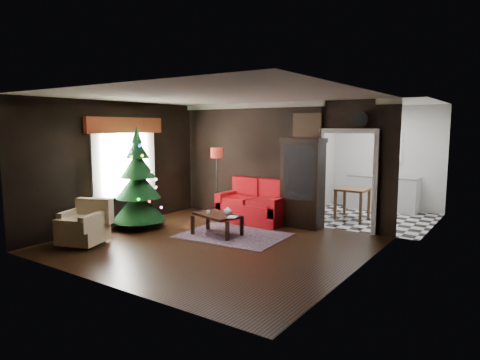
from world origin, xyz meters
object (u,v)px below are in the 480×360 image
Objects in this scene: coffee_table at (217,224)px; teapot at (228,211)px; armchair at (82,221)px; loveseat at (254,201)px; kitchen_table at (352,204)px; wall_clock at (361,120)px; curio_cabinet at (303,185)px; christmas_tree at (138,181)px; floor_lamp at (217,186)px.

teapot is (0.21, 0.08, 0.29)m from coffee_table.
coffee_table is at bearing 31.75° from armchair.
kitchen_table is at bearing 42.51° from loveseat.
armchair reaches higher than teapot.
kitchen_table is at bearing 113.75° from wall_clock.
wall_clock is at bearing 9.66° from loveseat.
wall_clock reaches higher than kitchen_table.
curio_cabinet is 0.85× the size of christmas_tree.
kitchen_table is at bearing 37.31° from armchair.
teapot is at bearing -117.06° from kitchen_table.
christmas_tree is at bearing -150.63° from wall_clock.
curio_cabinet is 2.53× the size of kitchen_table.
teapot is (1.12, -1.09, -0.30)m from floor_lamp.
curio_cabinet is 11.89× the size of teapot.
curio_cabinet is 1.67m from kitchen_table.
kitchen_table is (1.80, 1.65, -0.12)m from loveseat.
armchair is 1.06× the size of kitchen_table.
curio_cabinet is at bearing -114.44° from kitchen_table.
curio_cabinet is 1.95× the size of coffee_table.
teapot is 0.21× the size of kitchen_table.
christmas_tree is 1.68m from armchair.
floor_lamp is at bearing -161.44° from loveseat.
teapot is at bearing 20.92° from coffee_table.
curio_cabinet is 1.88m from teapot.
curio_cabinet is 3.64m from christmas_tree.
armchair is 0.82× the size of coffee_table.
kitchen_table reaches higher than teapot.
curio_cabinet is at bearing -171.47° from wall_clock.
teapot is (1.86, 2.11, 0.07)m from armchair.
loveseat reaches higher than teapot.
wall_clock is at bearing 12.12° from floor_lamp.
kitchen_table is at bearing 62.94° from teapot.
armchair is at bearing -103.09° from floor_lamp.
christmas_tree is 2.29× the size of coffee_table.
wall_clock is 2.43m from kitchen_table.
christmas_tree is 6.97× the size of wall_clock.
coffee_table is 6.09× the size of teapot.
armchair is 5.00× the size of teapot.
loveseat is at bearing 100.31° from teapot.
wall_clock is at bearing -66.25° from kitchen_table.
armchair is at bearing -114.76° from loveseat.
loveseat is 5.31× the size of wall_clock.
christmas_tree reaches higher than loveseat.
loveseat reaches higher than kitchen_table.
armchair is (-1.61, -3.49, -0.04)m from loveseat.
kitchen_table is (0.65, 1.43, -0.57)m from curio_cabinet.
christmas_tree is (-0.92, -1.64, 0.22)m from floor_lamp.
christmas_tree reaches higher than coffee_table.
loveseat is 2.69m from christmas_tree.
armchair is at bearing -123.56° from kitchen_table.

